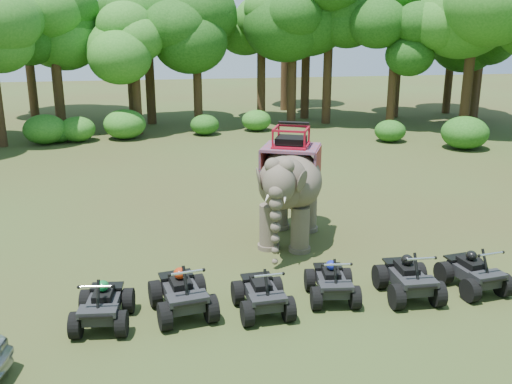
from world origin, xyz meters
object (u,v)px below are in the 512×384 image
at_px(atv_0, 102,299).
at_px(atv_2, 262,288).
at_px(atv_3, 332,277).
at_px(elephant, 290,184).
at_px(atv_4, 409,272).
at_px(atv_5, 474,267).
at_px(atv_1, 182,287).

relative_size(atv_0, atv_2, 1.01).
bearing_deg(atv_0, atv_3, 8.92).
bearing_deg(atv_2, elephant, 65.68).
distance_m(atv_0, atv_4, 7.26).
bearing_deg(atv_5, elephant, 123.99).
bearing_deg(atv_4, atv_2, -176.15).
distance_m(atv_4, atv_5, 1.78).
height_order(elephant, atv_0, elephant).
bearing_deg(atv_4, atv_1, -179.54).
bearing_deg(atv_0, elephant, 45.44).
bearing_deg(atv_1, atv_2, -17.70).
bearing_deg(atv_5, atv_0, 173.23).
bearing_deg(atv_5, atv_1, 171.93).
bearing_deg(atv_1, atv_5, -10.06).
distance_m(elephant, atv_1, 5.57).
bearing_deg(elephant, atv_1, -107.24).
relative_size(atv_0, atv_5, 1.00).
bearing_deg(atv_2, atv_4, -1.30).
distance_m(elephant, atv_5, 5.77).
relative_size(elephant, atv_4, 2.47).
xyz_separation_m(atv_2, atv_4, (3.67, 0.15, 0.04)).
height_order(atv_0, atv_4, atv_4).
bearing_deg(atv_5, atv_3, 170.15).
distance_m(elephant, atv_4, 4.86).
bearing_deg(elephant, atv_4, -42.33).
xyz_separation_m(atv_1, atv_4, (5.50, -0.11, -0.02)).
bearing_deg(atv_0, atv_4, 6.46).
xyz_separation_m(elephant, atv_4, (1.99, -4.29, -1.15)).
relative_size(atv_0, atv_1, 0.92).
xyz_separation_m(atv_3, atv_5, (3.66, -0.13, 0.03)).
relative_size(elephant, atv_5, 2.61).
relative_size(atv_3, atv_5, 0.96).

